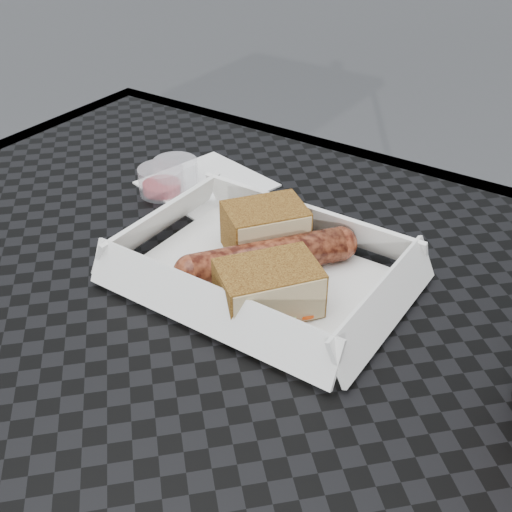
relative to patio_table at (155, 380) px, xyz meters
The scene contains 9 objects.
patio_table is the anchor object (origin of this frame).
food_tray 0.13m from the patio_table, 62.01° to the left, with size 0.22×0.15×0.00m, color white.
bratwurst 0.15m from the patio_table, 62.50° to the left, with size 0.12×0.14×0.03m.
bread_near 0.17m from the patio_table, 77.11° to the left, with size 0.07×0.05×0.05m, color brown.
bread_far 0.14m from the patio_table, 36.26° to the left, with size 0.08×0.05×0.04m, color brown.
veg_garnish 0.14m from the patio_table, 28.44° to the left, with size 0.03×0.03×0.00m.
napkin 0.25m from the patio_table, 115.35° to the left, with size 0.12×0.12×0.00m, color white.
condiment_cup_sauce 0.23m from the patio_table, 127.42° to the left, with size 0.05×0.05×0.03m, color maroon.
condiment_cup_empty 0.25m from the patio_table, 123.74° to the left, with size 0.05×0.05×0.03m, color silver.
Camera 1 is at (0.31, -0.29, 1.08)m, focal length 45.00 mm.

